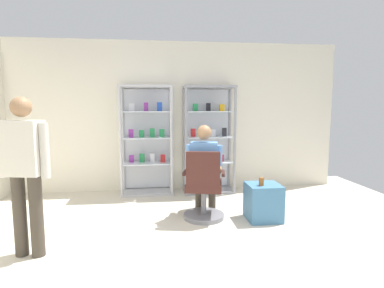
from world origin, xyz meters
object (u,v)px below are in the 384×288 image
at_px(display_cabinet_right, 208,139).
at_px(storage_crate, 263,202).
at_px(display_cabinet_left, 147,139).
at_px(seated_shopkeeper, 205,166).
at_px(standing_customer, 25,167).
at_px(office_chair, 204,191).
at_px(tea_glass, 261,182).

xyz_separation_m(display_cabinet_right, storage_crate, (0.51, -1.52, -0.72)).
xyz_separation_m(display_cabinet_left, seated_shopkeeper, (0.83, -1.27, -0.25)).
bearing_deg(standing_customer, office_chair, 22.42).
relative_size(display_cabinet_right, tea_glass, 17.95).
xyz_separation_m(display_cabinet_right, tea_glass, (0.45, -1.59, -0.42)).
distance_m(display_cabinet_right, tea_glass, 1.70).
bearing_deg(standing_customer, display_cabinet_right, 44.89).
xyz_separation_m(display_cabinet_left, office_chair, (0.80, -1.43, -0.57)).
xyz_separation_m(office_chair, storage_crate, (0.81, -0.09, -0.15)).
distance_m(display_cabinet_right, standing_customer, 3.16).
height_order(display_cabinet_left, storage_crate, display_cabinet_left).
distance_m(display_cabinet_left, display_cabinet_right, 1.10).
bearing_deg(display_cabinet_left, tea_glass, -45.68).
bearing_deg(display_cabinet_right, tea_glass, -74.19).
distance_m(display_cabinet_left, tea_glass, 2.26).
height_order(display_cabinet_left, display_cabinet_right, same).
bearing_deg(office_chair, storage_crate, -6.58).
relative_size(storage_crate, standing_customer, 0.30).
bearing_deg(display_cabinet_right, storage_crate, -71.63).
xyz_separation_m(seated_shopkeeper, standing_customer, (-1.97, -0.96, 0.22)).
relative_size(display_cabinet_left, storage_crate, 3.85).
relative_size(display_cabinet_left, tea_glass, 17.95).
xyz_separation_m(display_cabinet_left, storage_crate, (1.61, -1.52, -0.72)).
xyz_separation_m(display_cabinet_left, tea_glass, (1.55, -1.59, -0.42)).
bearing_deg(tea_glass, seated_shopkeeper, 156.20).
height_order(display_cabinet_left, office_chair, display_cabinet_left).
relative_size(office_chair, standing_customer, 0.59).
bearing_deg(office_chair, display_cabinet_left, 119.19).
bearing_deg(tea_glass, office_chair, 168.27).
relative_size(seated_shopkeeper, standing_customer, 0.79).
xyz_separation_m(display_cabinet_right, office_chair, (-0.30, -1.43, -0.57)).
relative_size(display_cabinet_right, storage_crate, 3.85).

